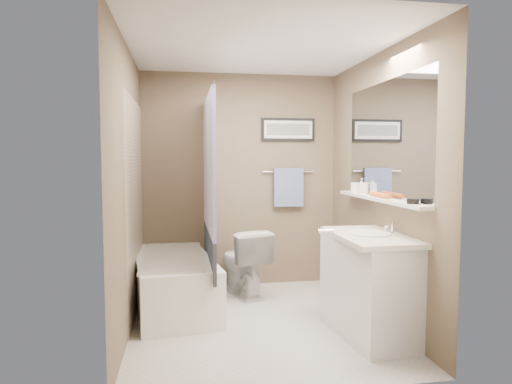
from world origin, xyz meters
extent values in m
plane|color=beige|center=(0.00, 0.00, 0.00)|extent=(2.50, 2.50, 0.00)
cube|color=white|center=(0.00, 0.00, 2.38)|extent=(2.20, 2.50, 0.04)
cube|color=brown|center=(0.00, 1.23, 1.20)|extent=(2.20, 0.04, 2.40)
cube|color=brown|center=(0.00, -1.23, 1.20)|extent=(2.20, 0.04, 2.40)
cube|color=brown|center=(-1.08, 0.00, 1.20)|extent=(0.04, 2.50, 2.40)
cube|color=brown|center=(1.08, 0.00, 1.20)|extent=(0.04, 2.50, 2.40)
cube|color=#CAB299|center=(-1.09, 0.50, 1.00)|extent=(0.02, 1.55, 2.00)
cylinder|color=silver|center=(-0.40, 0.50, 2.05)|extent=(0.02, 1.55, 0.02)
cube|color=white|center=(-0.40, 0.50, 1.40)|extent=(0.03, 1.45, 1.28)
cube|color=#28394C|center=(-0.40, 0.50, 0.58)|extent=(0.03, 1.45, 0.36)
cube|color=silver|center=(1.09, -0.15, 1.62)|extent=(0.02, 1.60, 1.00)
cube|color=silver|center=(1.04, -0.15, 1.10)|extent=(0.12, 1.60, 0.03)
cylinder|color=silver|center=(0.55, 1.22, 1.30)|extent=(0.60, 0.02, 0.02)
cube|color=#8EA1CE|center=(0.55, 1.20, 1.12)|extent=(0.34, 0.05, 0.44)
cube|color=black|center=(0.55, 1.23, 1.78)|extent=(0.62, 0.02, 0.26)
cube|color=white|center=(0.55, 1.22, 1.78)|extent=(0.56, 0.00, 0.20)
cube|color=#595959|center=(0.55, 1.22, 1.78)|extent=(0.50, 0.00, 0.13)
cube|color=silver|center=(0.55, -1.24, 1.00)|extent=(0.80, 0.02, 2.00)
cylinder|color=silver|center=(0.22, -1.19, 1.00)|extent=(0.10, 0.02, 0.02)
cube|color=white|center=(-0.75, 0.54, 0.25)|extent=(0.90, 1.58, 0.50)
cube|color=beige|center=(-0.75, 0.54, 0.50)|extent=(0.56, 1.36, 0.02)
imported|color=silver|center=(-0.03, 0.84, 0.36)|extent=(0.58, 0.78, 0.71)
cube|color=silver|center=(0.85, -0.44, 0.40)|extent=(0.59, 0.95, 0.80)
cube|color=beige|center=(0.84, -0.44, 0.82)|extent=(0.54, 0.96, 0.04)
cylinder|color=white|center=(0.83, -0.44, 0.85)|extent=(0.34, 0.34, 0.01)
cylinder|color=silver|center=(1.03, -0.44, 0.89)|extent=(0.02, 0.02, 0.10)
sphere|color=silver|center=(1.03, -0.34, 0.87)|extent=(0.05, 0.05, 0.05)
cylinder|color=black|center=(1.04, -0.75, 1.14)|extent=(0.09, 0.09, 0.04)
cylinder|color=#BF591B|center=(1.04, -0.26, 1.14)|extent=(0.05, 0.22, 0.04)
cylinder|color=#D2511D|center=(1.04, -0.10, 1.14)|extent=(0.04, 0.22, 0.04)
cube|color=pink|center=(1.04, 0.06, 1.12)|extent=(0.05, 0.16, 0.01)
cylinder|color=white|center=(1.04, 0.40, 1.17)|extent=(0.08, 0.08, 0.10)
imported|color=#999999|center=(1.04, 0.23, 1.19)|extent=(0.07, 0.08, 0.15)
camera|label=1|loc=(-0.66, -3.89, 1.45)|focal=32.00mm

